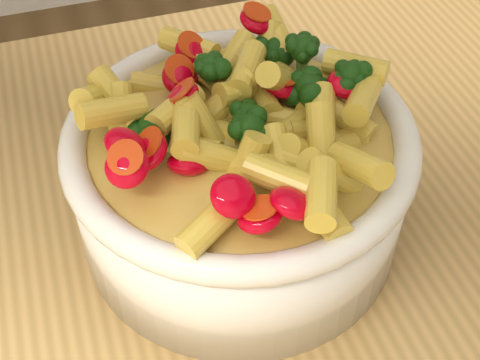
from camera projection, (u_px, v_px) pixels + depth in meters
name	position (u px, v px, depth m)	size (l,w,h in m)	color
table	(222.00, 359.00, 0.59)	(1.20, 0.80, 0.90)	#B3884C
serving_bowl	(240.00, 179.00, 0.53)	(0.27, 0.27, 0.11)	white
pasta_salad	(240.00, 109.00, 0.47)	(0.21, 0.21, 0.05)	gold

